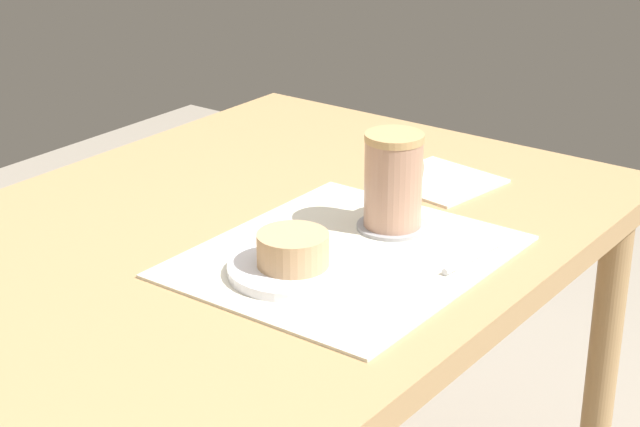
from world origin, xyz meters
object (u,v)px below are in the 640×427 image
object	(u,v)px
pastry_plate	(293,269)
pastry	(293,249)
dining_table	(247,290)
coffee_mug	(394,179)

from	to	relation	value
pastry_plate	pastry	size ratio (longest dim) A/B	1.82
pastry	dining_table	bearing A→B (deg)	61.75
dining_table	pastry	size ratio (longest dim) A/B	12.32
coffee_mug	dining_table	bearing A→B (deg)	126.41
pastry_plate	coffee_mug	bearing A→B (deg)	-5.62
dining_table	coffee_mug	xyz separation A→B (m)	(0.12, -0.16, 0.16)
pastry	coffee_mug	distance (m)	0.20
dining_table	coffee_mug	world-z (taller)	coffee_mug
pastry	coffee_mug	world-z (taller)	coffee_mug
pastry	coffee_mug	xyz separation A→B (m)	(0.19, -0.02, 0.04)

